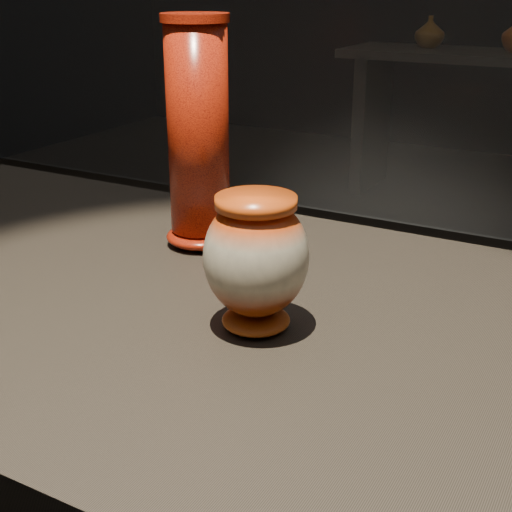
{
  "coord_description": "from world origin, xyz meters",
  "views": [
    {
      "loc": [
        0.32,
        -0.74,
        1.32
      ],
      "look_at": [
        -0.07,
        -0.04,
        1.0
      ],
      "focal_mm": 50.0,
      "sensor_mm": 36.0,
      "label": 1
    }
  ],
  "objects_px": {
    "main_vase": "(256,258)",
    "back_shelf": "(511,100)",
    "display_plinth": "(313,498)",
    "tall_vase": "(198,139)"
  },
  "relations": [
    {
      "from": "main_vase",
      "to": "back_shelf",
      "type": "xyz_separation_m",
      "value": [
        -0.35,
        3.7,
        -0.36
      ]
    },
    {
      "from": "display_plinth",
      "to": "tall_vase",
      "type": "distance_m",
      "value": 0.56
    },
    {
      "from": "display_plinth",
      "to": "tall_vase",
      "type": "relative_size",
      "value": 5.48
    },
    {
      "from": "tall_vase",
      "to": "back_shelf",
      "type": "relative_size",
      "value": 0.18
    },
    {
      "from": "tall_vase",
      "to": "back_shelf",
      "type": "xyz_separation_m",
      "value": [
        -0.12,
        3.48,
        -0.44
      ]
    },
    {
      "from": "main_vase",
      "to": "back_shelf",
      "type": "bearing_deg",
      "value": 95.37
    },
    {
      "from": "display_plinth",
      "to": "main_vase",
      "type": "xyz_separation_m",
      "value": [
        -0.07,
        -0.04,
        0.36
      ]
    },
    {
      "from": "back_shelf",
      "to": "main_vase",
      "type": "bearing_deg",
      "value": -84.63
    },
    {
      "from": "tall_vase",
      "to": "back_shelf",
      "type": "height_order",
      "value": "tall_vase"
    },
    {
      "from": "display_plinth",
      "to": "back_shelf",
      "type": "bearing_deg",
      "value": 96.5
    }
  ]
}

